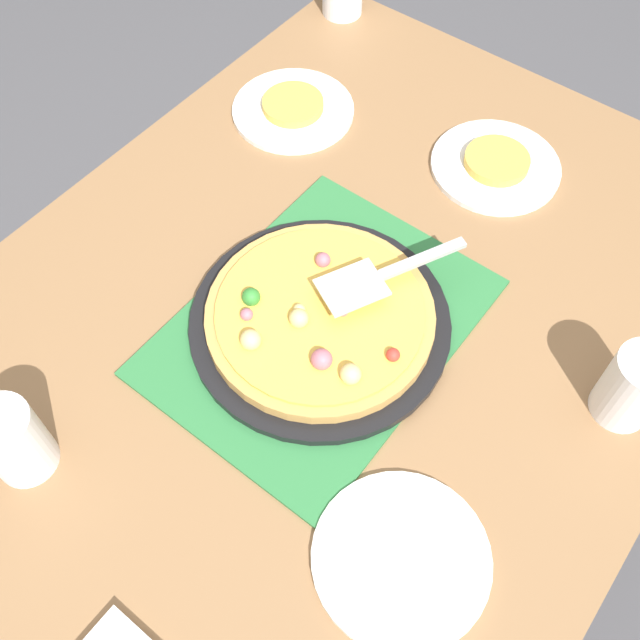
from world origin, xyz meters
name	(u,v)px	position (x,y,z in m)	size (l,w,h in m)	color
ground_plane	(320,500)	(0.00, 0.00, 0.00)	(8.00, 8.00, 0.00)	#4C4C51
dining_table	(320,364)	(0.00, 0.00, 0.64)	(1.40, 1.00, 0.75)	olive
placemat	(320,326)	(0.00, 0.00, 0.75)	(0.48, 0.36, 0.01)	#2D753D
pizza_pan	(320,323)	(0.00, 0.00, 0.76)	(0.38, 0.38, 0.01)	black
pizza	(319,316)	(0.00, 0.00, 0.78)	(0.33, 0.33, 0.05)	tan
plate_near_left	(495,166)	(0.44, -0.04, 0.76)	(0.22, 0.22, 0.01)	white
plate_far_right	(293,110)	(0.34, 0.32, 0.76)	(0.22, 0.22, 0.01)	white
plate_side	(401,558)	(-0.21, -0.28, 0.76)	(0.22, 0.22, 0.01)	white
served_slice_left	(497,161)	(0.44, -0.04, 0.77)	(0.11, 0.11, 0.02)	#EAB747
served_slice_right	(293,104)	(0.34, 0.32, 0.77)	(0.11, 0.11, 0.02)	#EAB747
cup_far	(13,441)	(-0.40, 0.18, 0.81)	(0.08, 0.08, 0.12)	white
cup_corner	(633,387)	(0.15, -0.40, 0.81)	(0.08, 0.08, 0.12)	white
pizza_server	(382,275)	(0.09, -0.04, 0.82)	(0.23, 0.14, 0.01)	silver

